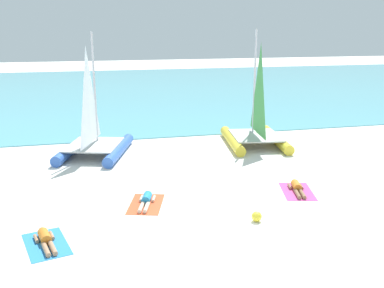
# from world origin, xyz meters

# --- Properties ---
(ground_plane) EXTENTS (120.00, 120.00, 0.00)m
(ground_plane) POSITION_xyz_m (0.00, 10.00, 0.00)
(ground_plane) COLOR white
(ocean_water) EXTENTS (120.00, 40.00, 0.05)m
(ocean_water) POSITION_xyz_m (0.00, 30.92, 0.03)
(ocean_water) COLOR #5BB2C1
(ocean_water) RESTS_ON ground
(sailboat_blue) EXTENTS (4.05, 5.08, 5.78)m
(sailboat_blue) POSITION_xyz_m (-3.97, 8.41, 0.86)
(sailboat_blue) COLOR blue
(sailboat_blue) RESTS_ON ground
(sailboat_yellow) EXTENTS (3.50, 4.87, 5.87)m
(sailboat_yellow) POSITION_xyz_m (4.21, 8.27, 0.87)
(sailboat_yellow) COLOR yellow
(sailboat_yellow) RESTS_ON ground
(towel_left) EXTENTS (1.53, 2.11, 0.01)m
(towel_left) POSITION_xyz_m (-5.61, -0.52, 0.01)
(towel_left) COLOR #338CD8
(towel_left) RESTS_ON ground
(sunbather_left) EXTENTS (0.76, 1.55, 0.30)m
(sunbather_left) POSITION_xyz_m (-5.63, -0.45, 0.13)
(sunbather_left) COLOR orange
(sunbather_left) RESTS_ON towel_left
(towel_middle) EXTENTS (1.61, 2.14, 0.01)m
(towel_middle) POSITION_xyz_m (-2.44, 1.73, 0.01)
(towel_middle) COLOR #EA5933
(towel_middle) RESTS_ON ground
(sunbather_middle) EXTENTS (0.83, 1.54, 0.30)m
(sunbather_middle) POSITION_xyz_m (-2.42, 1.80, 0.13)
(sunbather_middle) COLOR #268CCC
(sunbather_middle) RESTS_ON towel_middle
(towel_right) EXTENTS (1.55, 2.12, 0.01)m
(towel_right) POSITION_xyz_m (3.26, 1.59, 0.01)
(towel_right) COLOR #D84C99
(towel_right) RESTS_ON ground
(sunbather_right) EXTENTS (0.78, 1.55, 0.30)m
(sunbather_right) POSITION_xyz_m (3.27, 1.66, 0.13)
(sunbather_right) COLOR orange
(sunbather_right) RESTS_ON towel_right
(beach_ball) EXTENTS (0.33, 0.33, 0.33)m
(beach_ball) POSITION_xyz_m (0.78, -0.50, 0.17)
(beach_ball) COLOR yellow
(beach_ball) RESTS_ON ground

